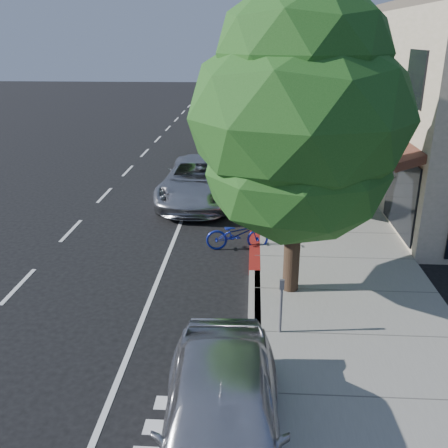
# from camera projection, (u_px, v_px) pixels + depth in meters

# --- Properties ---
(ground) EXTENTS (120.00, 120.00, 0.00)m
(ground) POSITION_uv_depth(u_px,v_px,m) (255.00, 260.00, 14.63)
(ground) COLOR black
(ground) RESTS_ON ground
(sidewalk) EXTENTS (4.60, 56.00, 0.15)m
(sidewalk) POSITION_uv_depth(u_px,v_px,m) (307.00, 183.00, 21.95)
(sidewalk) COLOR gray
(sidewalk) RESTS_ON ground
(curb) EXTENTS (0.30, 56.00, 0.15)m
(curb) POSITION_uv_depth(u_px,v_px,m) (255.00, 183.00, 22.07)
(curb) COLOR #9E998E
(curb) RESTS_ON ground
(curb_red_segment) EXTENTS (0.32, 4.00, 0.15)m
(curb_red_segment) POSITION_uv_depth(u_px,v_px,m) (255.00, 244.00, 15.54)
(curb_red_segment) COLOR maroon
(curb_red_segment) RESTS_ON ground
(storefront_building) EXTENTS (10.00, 36.00, 7.00)m
(storefront_building) POSITION_uv_depth(u_px,v_px,m) (418.00, 84.00, 29.67)
(storefront_building) COLOR beige
(storefront_building) RESTS_ON ground
(street_tree_0) EXTENTS (5.10, 5.10, 7.36)m
(street_tree_0) POSITION_uv_depth(u_px,v_px,m) (299.00, 119.00, 11.15)
(street_tree_0) COLOR black
(street_tree_0) RESTS_ON ground
(street_tree_1) EXTENTS (4.18, 4.18, 6.87)m
(street_tree_1) POSITION_uv_depth(u_px,v_px,m) (284.00, 97.00, 16.82)
(street_tree_1) COLOR black
(street_tree_1) RESTS_ON ground
(street_tree_2) EXTENTS (4.18, 4.18, 7.34)m
(street_tree_2) POSITION_uv_depth(u_px,v_px,m) (277.00, 73.00, 22.29)
(street_tree_2) COLOR black
(street_tree_2) RESTS_ON ground
(street_tree_3) EXTENTS (5.39, 5.39, 7.56)m
(street_tree_3) POSITION_uv_depth(u_px,v_px,m) (273.00, 68.00, 27.93)
(street_tree_3) COLOR black
(street_tree_3) RESTS_ON ground
(street_tree_4) EXTENTS (4.07, 4.07, 6.78)m
(street_tree_4) POSITION_uv_depth(u_px,v_px,m) (270.00, 67.00, 33.64)
(street_tree_4) COLOR black
(street_tree_4) RESTS_ON ground
(street_tree_5) EXTENTS (4.21, 4.21, 7.57)m
(street_tree_5) POSITION_uv_depth(u_px,v_px,m) (268.00, 55.00, 39.04)
(street_tree_5) COLOR black
(street_tree_5) RESTS_ON ground
(cyclist) EXTENTS (0.53, 0.66, 1.59)m
(cyclist) POSITION_uv_depth(u_px,v_px,m) (262.00, 203.00, 17.14)
(cyclist) COLOR white
(cyclist) RESTS_ON ground
(bicycle) EXTENTS (1.96, 0.88, 1.00)m
(bicycle) POSITION_uv_depth(u_px,v_px,m) (237.00, 234.00, 15.20)
(bicycle) COLOR #16239C
(bicycle) RESTS_ON ground
(silver_suv) EXTENTS (2.99, 6.13, 1.68)m
(silver_suv) POSITION_uv_depth(u_px,v_px,m) (200.00, 181.00, 19.59)
(silver_suv) COLOR #B5B6BB
(silver_suv) RESTS_ON ground
(dark_sedan) EXTENTS (1.72, 4.63, 1.51)m
(dark_sedan) POSITION_uv_depth(u_px,v_px,m) (231.00, 155.00, 24.16)
(dark_sedan) COLOR black
(dark_sedan) RESTS_ON ground
(white_pickup) EXTENTS (2.71, 5.43, 1.52)m
(white_pickup) POSITION_uv_depth(u_px,v_px,m) (221.00, 125.00, 32.24)
(white_pickup) COLOR #BDBDBD
(white_pickup) RESTS_ON ground
(dark_suv_far) EXTENTS (1.89, 4.42, 1.49)m
(dark_suv_far) POSITION_uv_depth(u_px,v_px,m) (249.00, 113.00, 37.33)
(dark_suv_far) COLOR black
(dark_suv_far) RESTS_ON ground
(near_car_a) EXTENTS (2.10, 4.83, 1.62)m
(near_car_a) POSITION_uv_depth(u_px,v_px,m) (221.00, 420.00, 7.40)
(near_car_a) COLOR silver
(near_car_a) RESTS_ON ground
(pedestrian) EXTENTS (1.16, 1.12, 1.89)m
(pedestrian) POSITION_uv_depth(u_px,v_px,m) (321.00, 156.00, 22.43)
(pedestrian) COLOR black
(pedestrian) RESTS_ON sidewalk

